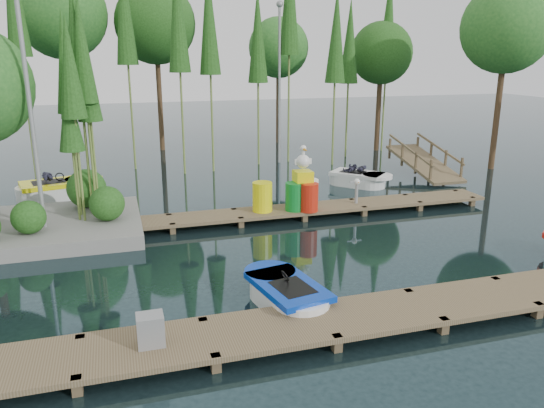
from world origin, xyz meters
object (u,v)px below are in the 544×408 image
object	(u,v)px
island	(4,123)
boat_yellow_far	(58,190)
utility_cabinet	(151,330)
boat_blue	(287,295)
drum_cluster	(304,191)
yellow_barrel	(262,197)

from	to	relation	value
island	boat_yellow_far	distance (m)	4.85
utility_cabinet	boat_yellow_far	bearing A→B (deg)	101.75
utility_cabinet	boat_blue	bearing A→B (deg)	23.93
drum_cluster	island	bearing A→B (deg)	173.58
boat_yellow_far	utility_cabinet	distance (m)	11.88
island	boat_blue	size ratio (longest dim) A/B	2.56
boat_yellow_far	boat_blue	bearing A→B (deg)	-56.85
boat_yellow_far	drum_cluster	size ratio (longest dim) A/B	1.59
drum_cluster	boat_blue	bearing A→B (deg)	-113.27
boat_yellow_far	utility_cabinet	world-z (taller)	boat_yellow_far
boat_yellow_far	island	bearing A→B (deg)	-94.73
boat_blue	boat_yellow_far	xyz separation A→B (m)	(-5.24, 10.38, 0.08)
boat_blue	boat_yellow_far	distance (m)	11.63
island	yellow_barrel	xyz separation A→B (m)	(7.09, -0.79, -2.42)
island	utility_cabinet	world-z (taller)	island
boat_blue	yellow_barrel	size ratio (longest dim) A/B	2.87
island	utility_cabinet	distance (m)	8.81
island	boat_blue	bearing A→B (deg)	-47.51
yellow_barrel	boat_yellow_far	bearing A→B (deg)	143.83
island	boat_blue	xyz separation A→B (m)	(5.99, -6.54, -2.94)
boat_blue	utility_cabinet	size ratio (longest dim) A/B	4.80
boat_yellow_far	drum_cluster	world-z (taller)	drum_cluster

